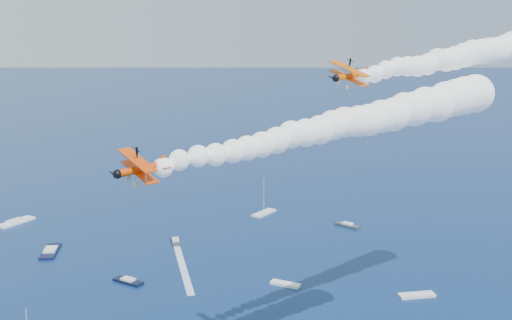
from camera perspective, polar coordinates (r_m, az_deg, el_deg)
biplane_lead at (r=99.78m, az=8.33°, el=7.40°), size 7.23×8.58×6.92m
biplane_trail at (r=81.18m, az=-10.17°, el=-0.79°), size 7.79×9.18×6.86m
smoke_trail_lead at (r=126.42m, az=19.36°, el=9.02°), size 69.38×7.85×12.21m
smoke_trail_trail at (r=99.55m, az=7.95°, el=3.20°), size 69.62×12.55×12.21m
spectator_boats at (r=179.12m, az=-19.92°, el=-11.12°), size 221.81×184.12×0.70m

